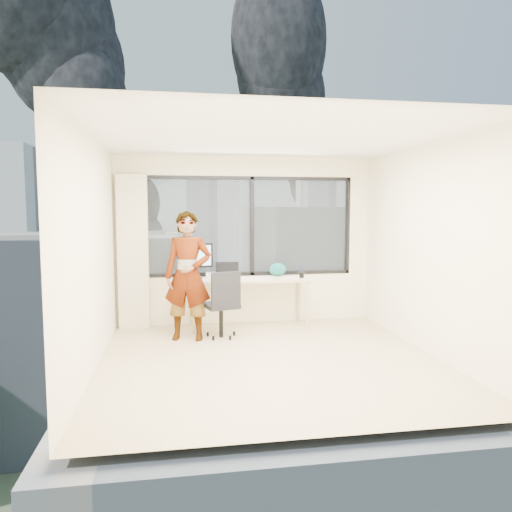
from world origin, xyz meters
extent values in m
cube|color=#D8BA8C|center=(0.00, 0.00, 0.00)|extent=(4.00, 4.00, 0.01)
cube|color=white|center=(0.00, 0.00, 2.60)|extent=(4.00, 4.00, 0.01)
cube|color=#FAEBC1|center=(0.00, -2.00, 1.30)|extent=(4.00, 0.01, 2.60)
cube|color=#FAEBC1|center=(-2.00, 0.00, 1.30)|extent=(0.01, 4.00, 2.60)
cube|color=#FAEBC1|center=(2.00, 0.00, 1.30)|extent=(0.01, 4.00, 2.60)
cube|color=beige|center=(-1.72, 1.88, 1.15)|extent=(0.45, 0.14, 2.30)
cube|color=#D2AD8D|center=(0.00, 1.66, 0.38)|extent=(1.80, 0.60, 0.75)
imported|color=#2D2D33|center=(-0.93, 1.09, 0.88)|extent=(0.72, 0.55, 1.77)
cube|color=white|center=(-0.49, 1.86, 0.78)|extent=(0.30, 0.26, 0.07)
cube|color=black|center=(-0.46, 1.57, 0.76)|extent=(0.11, 0.07, 0.01)
cylinder|color=black|center=(0.80, 1.56, 0.79)|extent=(0.08, 0.08, 0.09)
ellipsoid|color=#0E554A|center=(0.48, 1.82, 0.85)|extent=(0.27, 0.14, 0.20)
cube|color=#515B3D|center=(0.00, 120.00, -14.00)|extent=(400.00, 400.00, 0.04)
cube|color=beige|center=(-9.00, 30.00, -7.00)|extent=(16.00, 12.00, 14.00)
cube|color=beige|center=(12.00, 38.00, -6.00)|extent=(14.00, 13.00, 16.00)
cube|color=silver|center=(8.00, 120.00, 1.00)|extent=(13.00, 13.00, 30.00)
cube|color=silver|center=(45.00, 140.00, -1.00)|extent=(15.00, 15.00, 26.00)
ellipsoid|color=slate|center=(100.00, 320.00, -14.00)|extent=(300.00, 220.00, 96.00)
camera|label=1|loc=(-1.08, -5.48, 1.78)|focal=33.71mm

